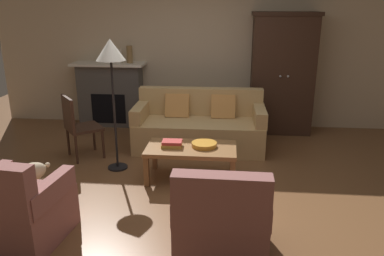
{
  "coord_description": "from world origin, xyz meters",
  "views": [
    {
      "loc": [
        0.53,
        -4.2,
        2.09
      ],
      "look_at": [
        0.07,
        0.53,
        0.55
      ],
      "focal_mm": 35.96,
      "sensor_mm": 36.0,
      "label": 1
    }
  ],
  "objects": [
    {
      "name": "ground_plane",
      "position": [
        0.0,
        0.0,
        0.0
      ],
      "size": [
        9.6,
        9.6,
        0.0
      ],
      "primitive_type": "plane",
      "color": "brown"
    },
    {
      "name": "back_wall",
      "position": [
        0.0,
        2.55,
        1.4
      ],
      "size": [
        7.2,
        0.1,
        2.8
      ],
      "primitive_type": "cube",
      "color": "beige",
      "rests_on": "ground"
    },
    {
      "name": "fireplace",
      "position": [
        -1.55,
        2.3,
        0.57
      ],
      "size": [
        1.26,
        0.48,
        1.12
      ],
      "color": "#4C4947",
      "rests_on": "ground"
    },
    {
      "name": "armoire",
      "position": [
        1.4,
        2.22,
        0.99
      ],
      "size": [
        1.06,
        0.57,
        1.97
      ],
      "color": "#382319",
      "rests_on": "ground"
    },
    {
      "name": "couch",
      "position": [
        0.11,
        1.3,
        0.32
      ],
      "size": [
        1.93,
        0.87,
        0.86
      ],
      "color": "tan",
      "rests_on": "ground"
    },
    {
      "name": "coffee_table",
      "position": [
        0.09,
        0.18,
        0.37
      ],
      "size": [
        1.1,
        0.6,
        0.42
      ],
      "color": "olive",
      "rests_on": "ground"
    },
    {
      "name": "fruit_bowl",
      "position": [
        0.25,
        0.21,
        0.45
      ],
      "size": [
        0.31,
        0.31,
        0.05
      ],
      "primitive_type": "cylinder",
      "color": "orange",
      "rests_on": "coffee_table"
    },
    {
      "name": "book_stack",
      "position": [
        -0.14,
        0.16,
        0.46
      ],
      "size": [
        0.25,
        0.18,
        0.08
      ],
      "color": "gold",
      "rests_on": "coffee_table"
    },
    {
      "name": "mantel_vase_cream",
      "position": [
        -1.37,
        2.28,
        1.24
      ],
      "size": [
        0.13,
        0.13,
        0.23
      ],
      "primitive_type": "cylinder",
      "color": "beige",
      "rests_on": "fireplace"
    },
    {
      "name": "mantel_vase_bronze",
      "position": [
        -1.17,
        2.28,
        1.27
      ],
      "size": [
        0.1,
        0.1,
        0.29
      ],
      "primitive_type": "cylinder",
      "color": "olive",
      "rests_on": "fireplace"
    },
    {
      "name": "armchair_near_left",
      "position": [
        -1.34,
        -1.31,
        0.32
      ],
      "size": [
        0.85,
        0.85,
        0.88
      ],
      "color": "#935B56",
      "rests_on": "ground"
    },
    {
      "name": "armchair_near_right",
      "position": [
        0.5,
        -1.33,
        0.32
      ],
      "size": [
        0.79,
        0.78,
        0.88
      ],
      "color": "#935B56",
      "rests_on": "ground"
    },
    {
      "name": "side_chair_wooden",
      "position": [
        -1.54,
        0.7,
        0.51
      ],
      "size": [
        0.62,
        0.62,
        0.9
      ],
      "color": "#382319",
      "rests_on": "ground"
    },
    {
      "name": "floor_lamp",
      "position": [
        -0.91,
        0.4,
        1.46
      ],
      "size": [
        0.36,
        0.36,
        1.69
      ],
      "color": "black",
      "rests_on": "ground"
    },
    {
      "name": "dog",
      "position": [
        -1.72,
        -0.41,
        0.25
      ],
      "size": [
        0.4,
        0.5,
        0.39
      ],
      "color": "beige",
      "rests_on": "ground"
    }
  ]
}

